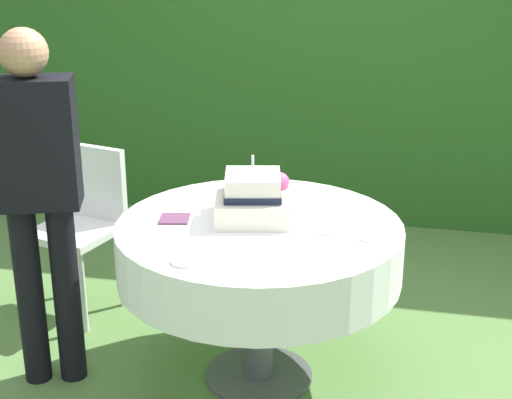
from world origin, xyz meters
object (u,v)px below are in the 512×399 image
garden_chair (84,214)px  napkin_stack (175,219)px  cake_table (259,250)px  serving_plate_near (331,229)px  serving_plate_right (370,237)px  standing_person (37,188)px  wedding_cake (254,198)px  serving_plate_left (346,212)px  serving_plate_far (186,261)px

garden_chair → napkin_stack: bearing=-37.7°
cake_table → serving_plate_near: (0.31, -0.01, 0.13)m
napkin_stack → garden_chair: 0.90m
cake_table → serving_plate_right: serving_plate_right is taller
standing_person → garden_chair: bearing=101.1°
serving_plate_right → napkin_stack: bearing=178.0°
wedding_cake → serving_plate_right: (0.51, -0.12, -0.09)m
cake_table → serving_plate_left: 0.43m
serving_plate_left → garden_chair: bearing=168.2°
wedding_cake → serving_plate_left: (0.39, 0.15, -0.09)m
cake_table → serving_plate_near: bearing=-2.1°
serving_plate_near → napkin_stack: serving_plate_near is taller
garden_chair → standing_person: 0.81m
cake_table → serving_plate_left: (0.35, 0.20, 0.13)m
serving_plate_far → standing_person: bearing=161.1°
napkin_stack → standing_person: standing_person is taller
serving_plate_far → serving_plate_left: (0.54, 0.65, 0.00)m
serving_plate_near → serving_plate_far: same height
serving_plate_near → serving_plate_right: (0.17, -0.05, 0.00)m
serving_plate_left → garden_chair: 1.46m
serving_plate_left → garden_chair: garden_chair is taller
wedding_cake → garden_chair: (-1.02, 0.44, -0.32)m
serving_plate_near → garden_chair: 1.48m
serving_plate_right → standing_person: standing_person is taller
serving_plate_left → serving_plate_right: size_ratio=1.06×
serving_plate_far → garden_chair: size_ratio=0.14×
cake_table → standing_person: 0.98m
serving_plate_far → serving_plate_left: bearing=50.2°
napkin_stack → standing_person: 0.59m
cake_table → standing_person: size_ratio=0.78×
serving_plate_far → napkin_stack: (-0.18, 0.41, -0.00)m
serving_plate_far → standing_person: 0.79m
serving_plate_right → cake_table: bearing=172.4°
napkin_stack → cake_table: bearing=5.3°
cake_table → serving_plate_right: (0.48, -0.06, 0.13)m
cake_table → garden_chair: 1.17m
serving_plate_near → serving_plate_right: bearing=-17.3°
serving_plate_near → standing_person: standing_person is taller
garden_chair → standing_person: bearing=-78.9°
napkin_stack → garden_chair: (-0.69, 0.53, -0.23)m
serving_plate_far → standing_person: standing_person is taller
wedding_cake → garden_chair: wedding_cake is taller
serving_plate_far → garden_chair: 1.30m
cake_table → serving_plate_far: size_ratio=10.24×
serving_plate_left → serving_plate_far: bearing=-129.8°
cake_table → garden_chair: garden_chair is taller
wedding_cake → garden_chair: size_ratio=0.43×
serving_plate_far → serving_plate_left: same height
serving_plate_left → napkin_stack: (-0.73, -0.24, -0.00)m
serving_plate_near → garden_chair: size_ratio=0.16×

